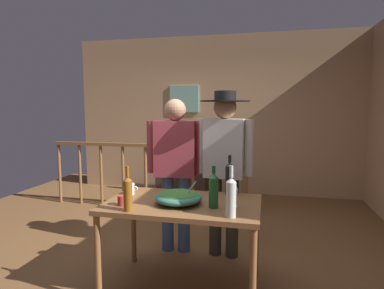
{
  "coord_description": "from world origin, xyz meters",
  "views": [
    {
      "loc": [
        0.93,
        -3.15,
        1.56
      ],
      "look_at": [
        0.26,
        -0.26,
        1.21
      ],
      "focal_mm": 29.99,
      "sensor_mm": 36.0,
      "label": 1
    }
  ],
  "objects_px": {
    "mug_red": "(122,200)",
    "mug_white": "(130,189)",
    "serving_table": "(183,211)",
    "person_standing_right": "(224,158)",
    "wine_glass": "(234,192)",
    "stair_railing": "(172,169)",
    "wine_bottle_dark": "(229,178)",
    "wine_bottle_amber": "(128,193)",
    "salad_bowl": "(178,197)",
    "flat_screen_tv": "(182,151)",
    "wine_bottle_green": "(214,190)",
    "wine_bottle_clear": "(231,196)",
    "framed_picture": "(184,99)",
    "person_standing_left": "(175,162)",
    "tv_console": "(183,180)"
  },
  "relations": [
    {
      "from": "flat_screen_tv",
      "to": "mug_red",
      "type": "relative_size",
      "value": 6.01
    },
    {
      "from": "tv_console",
      "to": "mug_white",
      "type": "relative_size",
      "value": 7.39
    },
    {
      "from": "wine_bottle_amber",
      "to": "salad_bowl",
      "type": "bearing_deg",
      "value": 39.92
    },
    {
      "from": "wine_bottle_green",
      "to": "person_standing_left",
      "type": "height_order",
      "value": "person_standing_left"
    },
    {
      "from": "tv_console",
      "to": "serving_table",
      "type": "bearing_deg",
      "value": -75.29
    },
    {
      "from": "stair_railing",
      "to": "tv_console",
      "type": "relative_size",
      "value": 3.44
    },
    {
      "from": "framed_picture",
      "to": "person_standing_right",
      "type": "xyz_separation_m",
      "value": [
        1.07,
        -2.53,
        -0.67
      ]
    },
    {
      "from": "stair_railing",
      "to": "flat_screen_tv",
      "type": "xyz_separation_m",
      "value": [
        -0.07,
        0.89,
        0.15
      ]
    },
    {
      "from": "wine_glass",
      "to": "person_standing_left",
      "type": "height_order",
      "value": "person_standing_left"
    },
    {
      "from": "wine_bottle_amber",
      "to": "framed_picture",
      "type": "bearing_deg",
      "value": 97.39
    },
    {
      "from": "stair_railing",
      "to": "flat_screen_tv",
      "type": "height_order",
      "value": "stair_railing"
    },
    {
      "from": "flat_screen_tv",
      "to": "mug_white",
      "type": "xyz_separation_m",
      "value": [
        0.24,
        -2.79,
        0.03
      ]
    },
    {
      "from": "person_standing_left",
      "to": "wine_bottle_dark",
      "type": "bearing_deg",
      "value": 144.05
    },
    {
      "from": "stair_railing",
      "to": "wine_glass",
      "type": "distance_m",
      "value": 2.36
    },
    {
      "from": "framed_picture",
      "to": "wine_glass",
      "type": "bearing_deg",
      "value": -69.18
    },
    {
      "from": "wine_bottle_clear",
      "to": "mug_white",
      "type": "height_order",
      "value": "wine_bottle_clear"
    },
    {
      "from": "flat_screen_tv",
      "to": "wine_bottle_amber",
      "type": "bearing_deg",
      "value": -82.57
    },
    {
      "from": "person_standing_left",
      "to": "person_standing_right",
      "type": "distance_m",
      "value": 0.53
    },
    {
      "from": "flat_screen_tv",
      "to": "wine_bottle_amber",
      "type": "relative_size",
      "value": 1.89
    },
    {
      "from": "serving_table",
      "to": "person_standing_right",
      "type": "bearing_deg",
      "value": 69.52
    },
    {
      "from": "framed_picture",
      "to": "wine_bottle_amber",
      "type": "distance_m",
      "value": 3.67
    },
    {
      "from": "stair_railing",
      "to": "salad_bowl",
      "type": "bearing_deg",
      "value": -71.9
    },
    {
      "from": "wine_bottle_dark",
      "to": "person_standing_left",
      "type": "distance_m",
      "value": 0.72
    },
    {
      "from": "framed_picture",
      "to": "mug_white",
      "type": "bearing_deg",
      "value": -84.84
    },
    {
      "from": "stair_railing",
      "to": "wine_bottle_green",
      "type": "relative_size",
      "value": 9.14
    },
    {
      "from": "tv_console",
      "to": "wine_bottle_clear",
      "type": "height_order",
      "value": "wine_bottle_clear"
    },
    {
      "from": "serving_table",
      "to": "wine_glass",
      "type": "distance_m",
      "value": 0.48
    },
    {
      "from": "wine_bottle_clear",
      "to": "tv_console",
      "type": "bearing_deg",
      "value": 110.53
    },
    {
      "from": "framed_picture",
      "to": "wine_glass",
      "type": "distance_m",
      "value": 3.59
    },
    {
      "from": "wine_bottle_dark",
      "to": "wine_bottle_clear",
      "type": "xyz_separation_m",
      "value": [
        0.08,
        -0.61,
        0.0
      ]
    },
    {
      "from": "mug_red",
      "to": "mug_white",
      "type": "height_order",
      "value": "mug_white"
    },
    {
      "from": "stair_railing",
      "to": "wine_bottle_dark",
      "type": "bearing_deg",
      "value": -57.99
    },
    {
      "from": "flat_screen_tv",
      "to": "serving_table",
      "type": "bearing_deg",
      "value": -75.13
    },
    {
      "from": "tv_console",
      "to": "salad_bowl",
      "type": "distance_m",
      "value": 3.13
    },
    {
      "from": "framed_picture",
      "to": "person_standing_left",
      "type": "relative_size",
      "value": 0.33
    },
    {
      "from": "wine_bottle_dark",
      "to": "wine_bottle_clear",
      "type": "bearing_deg",
      "value": -82.66
    },
    {
      "from": "tv_console",
      "to": "person_standing_right",
      "type": "height_order",
      "value": "person_standing_right"
    },
    {
      "from": "stair_railing",
      "to": "wine_bottle_clear",
      "type": "height_order",
      "value": "wine_bottle_clear"
    },
    {
      "from": "salad_bowl",
      "to": "wine_bottle_amber",
      "type": "bearing_deg",
      "value": -140.08
    },
    {
      "from": "mug_red",
      "to": "person_standing_left",
      "type": "bearing_deg",
      "value": 77.96
    },
    {
      "from": "framed_picture",
      "to": "wine_bottle_dark",
      "type": "relative_size",
      "value": 1.51
    },
    {
      "from": "stair_railing",
      "to": "person_standing_right",
      "type": "xyz_separation_m",
      "value": [
        0.96,
        -1.32,
        0.41
      ]
    },
    {
      "from": "framed_picture",
      "to": "wine_bottle_clear",
      "type": "relative_size",
      "value": 1.45
    },
    {
      "from": "wine_bottle_dark",
      "to": "wine_bottle_green",
      "type": "bearing_deg",
      "value": -100.77
    },
    {
      "from": "person_standing_left",
      "to": "mug_red",
      "type": "bearing_deg",
      "value": 73.1
    },
    {
      "from": "serving_table",
      "to": "wine_glass",
      "type": "height_order",
      "value": "wine_glass"
    },
    {
      "from": "wine_bottle_green",
      "to": "wine_bottle_clear",
      "type": "xyz_separation_m",
      "value": [
        0.16,
        -0.19,
        0.01
      ]
    },
    {
      "from": "wine_bottle_green",
      "to": "person_standing_right",
      "type": "bearing_deg",
      "value": 91.11
    },
    {
      "from": "framed_picture",
      "to": "wine_bottle_green",
      "type": "bearing_deg",
      "value": -71.86
    },
    {
      "from": "wine_glass",
      "to": "mug_red",
      "type": "height_order",
      "value": "wine_glass"
    }
  ]
}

